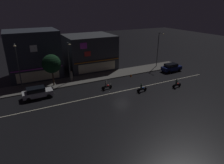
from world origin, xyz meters
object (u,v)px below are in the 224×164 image
at_px(motorcycle_opposite_lane, 142,88).
at_px(traffic_cone, 131,75).
at_px(motorcycle_lead, 107,86).
at_px(streetlamp_mid, 69,59).
at_px(streetlamp_west, 18,63).
at_px(parked_car_trailing, 37,92).
at_px(streetlamp_east, 159,47).
at_px(motorcycle_following, 177,84).
at_px(pedestrian_on_sidewalk, 71,76).
at_px(parked_car_near_kerb, 171,67).

distance_m(motorcycle_opposite_lane, traffic_cone, 7.12).
bearing_deg(traffic_cone, motorcycle_lead, -154.28).
height_order(streetlamp_mid, motorcycle_opposite_lane, streetlamp_mid).
relative_size(streetlamp_west, parked_car_trailing, 1.72).
distance_m(streetlamp_mid, streetlamp_east, 19.93).
bearing_deg(streetlamp_west, streetlamp_east, -0.90).
relative_size(motorcycle_following, traffic_cone, 3.45).
distance_m(streetlamp_west, streetlamp_east, 27.97).
xyz_separation_m(motorcycle_following, motorcycle_opposite_lane, (-6.30, 1.23, 0.00)).
bearing_deg(motorcycle_following, parked_car_trailing, -14.69).
relative_size(streetlamp_west, pedestrian_on_sidewalk, 4.16).
height_order(streetlamp_east, motorcycle_lead, streetlamp_east).
height_order(streetlamp_west, motorcycle_opposite_lane, streetlamp_west).
height_order(motorcycle_following, motorcycle_opposite_lane, same).
xyz_separation_m(streetlamp_west, motorcycle_lead, (12.47, -6.56, -3.85)).
bearing_deg(parked_car_trailing, motorcycle_opposite_lane, 160.79).
bearing_deg(parked_car_near_kerb, traffic_cone, 173.66).
distance_m(parked_car_near_kerb, motorcycle_following, 8.69).
bearing_deg(motorcycle_opposite_lane, parked_car_trailing, -23.90).
xyz_separation_m(streetlamp_west, motorcycle_opposite_lane, (17.06, -10.03, -3.85)).
bearing_deg(streetlamp_east, traffic_cone, -161.91).
height_order(pedestrian_on_sidewalk, traffic_cone, pedestrian_on_sidewalk).
relative_size(streetlamp_west, streetlamp_mid, 1.05).
bearing_deg(parked_car_trailing, traffic_cone, -175.26).
relative_size(parked_car_trailing, traffic_cone, 7.82).
relative_size(motorcycle_lead, traffic_cone, 3.45).
height_order(parked_car_trailing, traffic_cone, parked_car_trailing).
bearing_deg(streetlamp_mid, pedestrian_on_sidewalk, 55.25).
bearing_deg(motorcycle_lead, parked_car_near_kerb, 6.52).
bearing_deg(parked_car_near_kerb, streetlamp_mid, 170.26).
bearing_deg(traffic_cone, parked_car_near_kerb, -6.34).
bearing_deg(traffic_cone, streetlamp_east, 18.09).
bearing_deg(motorcycle_following, motorcycle_opposite_lane, -8.86).
bearing_deg(motorcycle_following, parked_car_near_kerb, -124.65).
height_order(streetlamp_west, motorcycle_lead, streetlamp_west).
xyz_separation_m(streetlamp_mid, streetlamp_east, (19.92, 0.34, 0.18)).
distance_m(pedestrian_on_sidewalk, traffic_cone, 11.35).
height_order(streetlamp_east, traffic_cone, streetlamp_east).
distance_m(streetlamp_east, pedestrian_on_sidewalk, 19.93).
bearing_deg(streetlamp_west, streetlamp_mid, -5.55).
distance_m(motorcycle_lead, motorcycle_opposite_lane, 5.75).
distance_m(parked_car_trailing, motorcycle_lead, 10.80).
distance_m(parked_car_near_kerb, parked_car_trailing, 26.74).
bearing_deg(motorcycle_lead, streetlamp_east, 20.09).
distance_m(streetlamp_mid, parked_car_trailing, 8.12).
height_order(pedestrian_on_sidewalk, motorcycle_lead, pedestrian_on_sidewalk).
xyz_separation_m(streetlamp_west, pedestrian_on_sidewalk, (8.36, -0.33, -3.53)).
distance_m(streetlamp_east, parked_car_near_kerb, 5.33).
relative_size(motorcycle_lead, motorcycle_following, 1.00).
xyz_separation_m(streetlamp_west, streetlamp_east, (27.97, -0.44, 0.01)).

